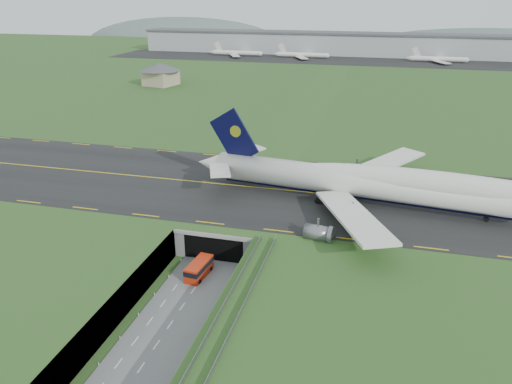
# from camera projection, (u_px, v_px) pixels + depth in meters

# --- Properties ---
(ground) EXTENTS (900.00, 900.00, 0.00)m
(ground) POSITION_uv_depth(u_px,v_px,m) (199.00, 282.00, 90.33)
(ground) COLOR #2A5020
(ground) RESTS_ON ground
(airfield_deck) EXTENTS (800.00, 800.00, 6.00)m
(airfield_deck) POSITION_uv_depth(u_px,v_px,m) (199.00, 268.00, 89.21)
(airfield_deck) COLOR gray
(airfield_deck) RESTS_ON ground
(trench_road) EXTENTS (12.00, 75.00, 0.20)m
(trench_road) POSITION_uv_depth(u_px,v_px,m) (183.00, 305.00, 83.57)
(trench_road) COLOR slate
(trench_road) RESTS_ON ground
(taxiway) EXTENTS (800.00, 44.00, 0.18)m
(taxiway) POSITION_uv_depth(u_px,v_px,m) (248.00, 187.00, 117.64)
(taxiway) COLOR black
(taxiway) RESTS_ON airfield_deck
(tunnel_portal) EXTENTS (17.00, 22.30, 6.00)m
(tunnel_portal) POSITION_uv_depth(u_px,v_px,m) (227.00, 227.00, 104.07)
(tunnel_portal) COLOR gray
(tunnel_portal) RESTS_ON ground
(guideway) EXTENTS (3.00, 53.00, 7.05)m
(guideway) POSITION_uv_depth(u_px,v_px,m) (224.00, 333.00, 68.62)
(guideway) COLOR #A8A8A3
(guideway) RESTS_ON ground
(jumbo_jet) EXTENTS (89.18, 57.98, 19.31)m
(jumbo_jet) POSITION_uv_depth(u_px,v_px,m) (388.00, 185.00, 104.52)
(jumbo_jet) COLOR silver
(jumbo_jet) RESTS_ON ground
(shuttle_tram) EXTENTS (3.43, 7.40, 2.93)m
(shuttle_tram) POSITION_uv_depth(u_px,v_px,m) (199.00, 269.00, 91.64)
(shuttle_tram) COLOR red
(shuttle_tram) RESTS_ON ground
(service_building) EXTENTS (23.52, 23.52, 10.65)m
(service_building) POSITION_uv_depth(u_px,v_px,m) (160.00, 72.00, 241.46)
(service_building) COLOR tan
(service_building) RESTS_ON ground
(cargo_terminal) EXTENTS (320.00, 67.00, 15.60)m
(cargo_terminal) POSITION_uv_depth(u_px,v_px,m) (348.00, 44.00, 353.62)
(cargo_terminal) COLOR #B2B2B2
(cargo_terminal) RESTS_ON ground
(distant_hills) EXTENTS (700.00, 91.00, 60.00)m
(distant_hills) POSITION_uv_depth(u_px,v_px,m) (429.00, 52.00, 462.36)
(distant_hills) COLOR #51625C
(distant_hills) RESTS_ON ground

